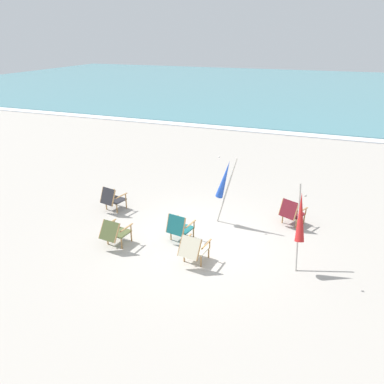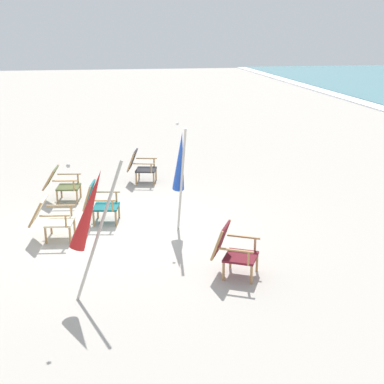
# 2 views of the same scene
# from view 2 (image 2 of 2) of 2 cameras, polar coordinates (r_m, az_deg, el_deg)

# --- Properties ---
(ground_plane) EXTENTS (80.00, 80.00, 0.00)m
(ground_plane) POSITION_cam_2_polar(r_m,az_deg,el_deg) (10.38, -7.60, -3.94)
(ground_plane) COLOR #B2AAA0
(beach_chair_front_right) EXTENTS (0.71, 0.80, 0.81)m
(beach_chair_front_right) POSITION_cam_2_polar(r_m,az_deg,el_deg) (13.32, -5.59, 2.85)
(beach_chair_front_right) COLOR #28282D
(beach_chair_front_right) RESTS_ON ground
(beach_chair_back_right) EXTENTS (0.68, 0.75, 0.82)m
(beach_chair_back_right) POSITION_cam_2_polar(r_m,az_deg,el_deg) (10.67, -9.95, -0.99)
(beach_chair_back_right) COLOR #196066
(beach_chair_back_right) RESTS_ON ground
(beach_chair_back_left) EXTENTS (0.66, 0.82, 0.78)m
(beach_chair_back_left) POSITION_cam_2_polar(r_m,az_deg,el_deg) (10.03, -14.92, -2.57)
(beach_chair_back_left) COLOR beige
(beach_chair_back_left) RESTS_ON ground
(beach_chair_far_center) EXTENTS (0.66, 0.84, 0.77)m
(beach_chair_far_center) POSITION_cam_2_polar(r_m,az_deg,el_deg) (12.16, -13.86, 0.97)
(beach_chair_far_center) COLOR #515B33
(beach_chair_far_center) RESTS_ON ground
(beach_chair_front_left) EXTENTS (0.81, 0.85, 0.82)m
(beach_chair_front_left) POSITION_cam_2_polar(r_m,az_deg,el_deg) (8.33, 4.25, -6.08)
(beach_chair_front_left) COLOR maroon
(beach_chair_front_left) RESTS_ON ground
(umbrella_furled_blue) EXTENTS (0.62, 0.29, 2.07)m
(umbrella_furled_blue) POSITION_cam_2_polar(r_m,az_deg,el_deg) (9.75, -1.27, 3.17)
(umbrella_furled_blue) COLOR #B7B2A8
(umbrella_furled_blue) RESTS_ON ground
(umbrella_furled_red) EXTENTS (0.36, 0.82, 2.01)m
(umbrella_furled_red) POSITION_cam_2_polar(r_m,az_deg,el_deg) (7.46, -10.89, -1.98)
(umbrella_furled_red) COLOR #B7B2A8
(umbrella_furled_red) RESTS_ON ground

